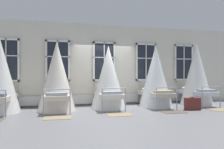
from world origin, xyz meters
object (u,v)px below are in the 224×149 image
Objects in this scene: cot_first at (0,76)px; cot_second at (57,77)px; cot_third at (108,78)px; cot_fifth at (196,75)px; cot_fourth at (156,77)px; suitcase_dark at (192,104)px.

cot_first is 1.85m from cot_second.
cot_first is 1.08× the size of cot_third.
cot_fifth is (5.68, 0.03, 0.06)m from cot_second.
cot_third is at bearing 88.04° from cot_fourth.
cot_fourth is at bearing -89.35° from cot_first.
cot_second is at bearing 92.62° from cot_third.
cot_second reaches higher than cot_third.
cot_fourth is 1.69m from suitcase_dark.
cot_fifth is at bearing 54.00° from suitcase_dark.
cot_fifth reaches higher than cot_fourth.
cot_fifth reaches higher than cot_first.
cot_fourth reaches higher than suitcase_dark.
cot_first is 5.64m from cot_fourth.
cot_second is 4.27× the size of suitcase_dark.
suitcase_dark is at bearing -98.32° from cot_first.
cot_fifth is (3.80, -0.01, 0.11)m from cot_third.
cot_first is 3.74m from cot_third.
cot_first reaches higher than cot_fourth.
cot_third is (1.89, 0.04, -0.05)m from cot_second.
cot_fifth is (1.89, 0.05, 0.08)m from cot_fourth.
cot_fourth is at bearing 136.66° from suitcase_dark.
cot_first is at bearing 175.46° from suitcase_dark.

